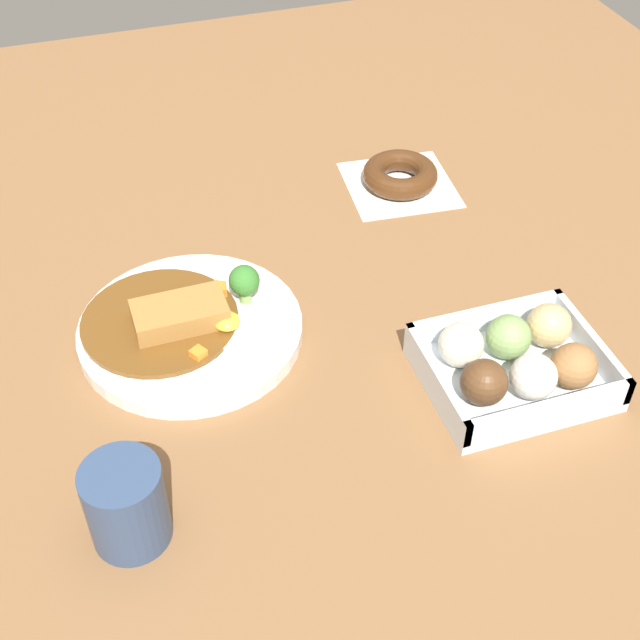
{
  "coord_description": "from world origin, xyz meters",
  "views": [
    {
      "loc": [
        0.2,
        0.71,
        0.66
      ],
      "look_at": [
        -0.02,
        0.06,
        0.03
      ],
      "focal_mm": 48.72,
      "sensor_mm": 36.0,
      "label": 1
    }
  ],
  "objects_px": {
    "chocolate_ring_donut": "(400,176)",
    "coffee_mug": "(126,505)",
    "curry_plate": "(189,326)",
    "donut_box": "(516,362)"
  },
  "relations": [
    {
      "from": "curry_plate",
      "to": "chocolate_ring_donut",
      "type": "bearing_deg",
      "value": -148.54
    },
    {
      "from": "coffee_mug",
      "to": "curry_plate",
      "type": "bearing_deg",
      "value": -113.12
    },
    {
      "from": "curry_plate",
      "to": "coffee_mug",
      "type": "bearing_deg",
      "value": 66.88
    },
    {
      "from": "chocolate_ring_donut",
      "to": "coffee_mug",
      "type": "height_order",
      "value": "coffee_mug"
    },
    {
      "from": "donut_box",
      "to": "coffee_mug",
      "type": "distance_m",
      "value": 0.41
    },
    {
      "from": "curry_plate",
      "to": "chocolate_ring_donut",
      "type": "xyz_separation_m",
      "value": [
        -0.33,
        -0.2,
        0.0
      ]
    },
    {
      "from": "curry_plate",
      "to": "donut_box",
      "type": "xyz_separation_m",
      "value": [
        -0.31,
        0.17,
        0.01
      ]
    },
    {
      "from": "donut_box",
      "to": "coffee_mug",
      "type": "relative_size",
      "value": 2.13
    },
    {
      "from": "chocolate_ring_donut",
      "to": "curry_plate",
      "type": "bearing_deg",
      "value": 31.46
    },
    {
      "from": "curry_plate",
      "to": "coffee_mug",
      "type": "relative_size",
      "value": 2.85
    }
  ]
}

